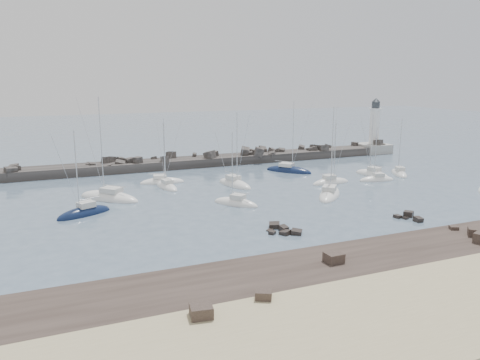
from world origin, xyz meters
The scene contains 19 objects.
ground centered at (0.00, 0.00, 0.00)m, with size 400.00×400.00×0.00m, color #4A5E73.
sand_strip centered at (0.00, -32.00, 0.00)m, with size 140.00×14.00×1.00m, color tan.
rock_shelf centered at (0.29, -22.00, 0.02)m, with size 140.00×12.00×1.86m.
rock_cluster_near centered at (-3.87, -9.18, 0.08)m, with size 4.18×5.11×1.38m.
rock_cluster_far centered at (14.62, -10.54, 0.12)m, with size 3.26×3.89×1.24m.
breakwater centered at (-7.44, 37.98, 0.35)m, with size 115.00×7.47×5.20m.
lighthouse centered at (47.00, 38.00, 3.09)m, with size 7.00×7.00×14.60m.
sailboat_1 centered at (-21.92, 15.54, 0.15)m, with size 10.03×10.35×17.29m.
sailboat_2 centered at (-26.28, 8.00, 0.16)m, with size 8.36×5.64×13.00m.
sailboat_3 centered at (-11.54, 19.98, 0.13)m, with size 3.47×7.96×12.21m.
sailboat_4 centered at (-11.45, 23.78, 0.13)m, with size 8.33×3.67×12.72m.
sailboat_5 centered at (-4.58, 4.84, 0.15)m, with size 6.45×7.31×12.01m.
sailboat_6 centered at (0.06, 16.86, 0.15)m, with size 4.86×9.28×14.13m.
sailboat_7 centered at (11.44, 3.82, 0.15)m, with size 8.82×9.39×15.52m.
sailboat_8 centered at (15.02, 24.31, 0.14)m, with size 8.50×9.60×15.44m.
sailboat_9 centered at (26.08, 10.31, 0.13)m, with size 7.13×3.40×10.95m.
sailboat_10 centered at (28.24, 14.33, 0.16)m, with size 4.06×8.41×12.99m.
sailboat_12 centered at (33.90, 13.25, 0.15)m, with size 5.28×7.74×11.98m.
sailboat_14 centered at (16.82, 11.61, 0.14)m, with size 7.66×2.61×12.14m.
Camera 1 is at (-30.35, -58.58, 18.78)m, focal length 35.00 mm.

